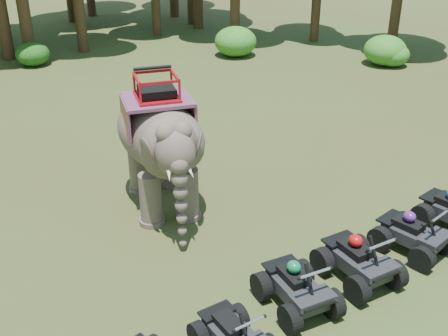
{
  "coord_description": "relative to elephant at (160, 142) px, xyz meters",
  "views": [
    {
      "loc": [
        -7.09,
        -8.8,
        8.03
      ],
      "look_at": [
        0.0,
        1.2,
        1.9
      ],
      "focal_mm": 45.0,
      "sensor_mm": 36.0,
      "label": 1
    }
  ],
  "objects": [
    {
      "name": "atv_3",
      "position": [
        1.87,
        -5.58,
        -1.23
      ],
      "size": [
        1.51,
        1.95,
        1.36
      ],
      "primitive_type": null,
      "rotation": [
        0.0,
        0.0,
        -0.1
      ],
      "color": "black",
      "rests_on": "ground"
    },
    {
      "name": "atv_1",
      "position": [
        -1.78,
        -5.79,
        -1.32
      ],
      "size": [
        1.22,
        1.63,
        1.17
      ],
      "primitive_type": null,
      "rotation": [
        0.0,
        0.0,
        -0.04
      ],
      "color": "black",
      "rests_on": "ground"
    },
    {
      "name": "elephant",
      "position": [
        0.0,
        0.0,
        0.0
      ],
      "size": [
        3.33,
        4.94,
        3.82
      ],
      "primitive_type": null,
      "rotation": [
        0.0,
        0.0,
        -0.32
      ],
      "color": "brown",
      "rests_on": "ground"
    },
    {
      "name": "ground",
      "position": [
        0.5,
        -3.47,
        -1.91
      ],
      "size": [
        110.0,
        110.0,
        0.0
      ],
      "primitive_type": "plane",
      "color": "#47381E",
      "rests_on": "ground"
    },
    {
      "name": "atv_2",
      "position": [
        0.11,
        -5.47,
        -1.25
      ],
      "size": [
        1.55,
        1.95,
        1.32
      ],
      "primitive_type": null,
      "rotation": [
        0.0,
        0.0,
        -0.16
      ],
      "color": "black",
      "rests_on": "ground"
    },
    {
      "name": "atv_4",
      "position": [
        3.8,
        -5.57,
        -1.26
      ],
      "size": [
        1.49,
        1.9,
        1.29
      ],
      "primitive_type": null,
      "rotation": [
        0.0,
        0.0,
        0.13
      ],
      "color": "black",
      "rests_on": "ground"
    }
  ]
}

